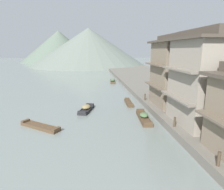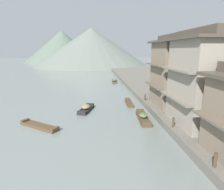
{
  "view_description": "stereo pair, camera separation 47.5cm",
  "coord_description": "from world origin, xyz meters",
  "px_view_note": "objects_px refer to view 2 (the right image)",
  "views": [
    {
      "loc": [
        0.4,
        -3.93,
        7.62
      ],
      "look_at": [
        3.29,
        21.34,
        1.7
      ],
      "focal_mm": 30.88,
      "sensor_mm": 36.0,
      "label": 1
    },
    {
      "loc": [
        0.87,
        -3.98,
        7.62
      ],
      "look_at": [
        3.29,
        21.34,
        1.7
      ],
      "focal_mm": 30.88,
      "sensor_mm": 36.0,
      "label": 2
    }
  ],
  "objects_px": {
    "house_waterfront_second": "(201,79)",
    "mooring_post_dock_mid": "(173,122)",
    "boat_moored_second": "(39,126)",
    "house_waterfront_tall": "(175,72)",
    "mooring_post_dock_far": "(145,97)",
    "boat_moored_far": "(86,108)",
    "boat_moored_third": "(143,117)",
    "mooring_post_dock_near": "(215,160)",
    "boat_moored_nearest": "(129,103)",
    "boat_midriver_drifting": "(114,81)"
  },
  "relations": [
    {
      "from": "boat_midriver_drifting",
      "to": "house_waterfront_second",
      "type": "bearing_deg",
      "value": -80.92
    },
    {
      "from": "boat_moored_second",
      "to": "house_waterfront_tall",
      "type": "xyz_separation_m",
      "value": [
        15.69,
        4.3,
        4.88
      ]
    },
    {
      "from": "house_waterfront_tall",
      "to": "house_waterfront_second",
      "type": "bearing_deg",
      "value": -92.79
    },
    {
      "from": "house_waterfront_tall",
      "to": "mooring_post_dock_near",
      "type": "distance_m",
      "value": 14.24
    },
    {
      "from": "mooring_post_dock_near",
      "to": "mooring_post_dock_mid",
      "type": "bearing_deg",
      "value": 90.0
    },
    {
      "from": "mooring_post_dock_near",
      "to": "house_waterfront_second",
      "type": "bearing_deg",
      "value": 69.18
    },
    {
      "from": "house_waterfront_tall",
      "to": "mooring_post_dock_near",
      "type": "bearing_deg",
      "value": -102.41
    },
    {
      "from": "boat_moored_nearest",
      "to": "mooring_post_dock_mid",
      "type": "xyz_separation_m",
      "value": [
        2.15,
        -10.56,
        1.02
      ]
    },
    {
      "from": "boat_moored_far",
      "to": "house_waterfront_tall",
      "type": "xyz_separation_m",
      "value": [
        11.18,
        -0.79,
        4.71
      ]
    },
    {
      "from": "boat_moored_third",
      "to": "mooring_post_dock_far",
      "type": "height_order",
      "value": "mooring_post_dock_far"
    },
    {
      "from": "boat_moored_nearest",
      "to": "boat_midriver_drifting",
      "type": "bearing_deg",
      "value": 89.97
    },
    {
      "from": "boat_midriver_drifting",
      "to": "mooring_post_dock_far",
      "type": "bearing_deg",
      "value": -84.11
    },
    {
      "from": "boat_moored_third",
      "to": "mooring_post_dock_near",
      "type": "height_order",
      "value": "mooring_post_dock_near"
    },
    {
      "from": "boat_moored_third",
      "to": "boat_moored_far",
      "type": "height_order",
      "value": "boat_moored_far"
    },
    {
      "from": "house_waterfront_second",
      "to": "mooring_post_dock_far",
      "type": "bearing_deg",
      "value": 106.08
    },
    {
      "from": "boat_midriver_drifting",
      "to": "house_waterfront_tall",
      "type": "relative_size",
      "value": 0.64
    },
    {
      "from": "boat_midriver_drifting",
      "to": "mooring_post_dock_mid",
      "type": "relative_size",
      "value": 6.0
    },
    {
      "from": "house_waterfront_tall",
      "to": "mooring_post_dock_far",
      "type": "distance_m",
      "value": 5.52
    },
    {
      "from": "house_waterfront_tall",
      "to": "mooring_post_dock_far",
      "type": "relative_size",
      "value": 9.42
    },
    {
      "from": "boat_moored_nearest",
      "to": "house_waterfront_tall",
      "type": "height_order",
      "value": "house_waterfront_tall"
    },
    {
      "from": "boat_moored_second",
      "to": "house_waterfront_second",
      "type": "distance_m",
      "value": 16.28
    },
    {
      "from": "boat_moored_nearest",
      "to": "house_waterfront_second",
      "type": "relative_size",
      "value": 0.44
    },
    {
      "from": "mooring_post_dock_near",
      "to": "boat_moored_nearest",
      "type": "bearing_deg",
      "value": 97.28
    },
    {
      "from": "boat_moored_third",
      "to": "house_waterfront_tall",
      "type": "bearing_deg",
      "value": 33.71
    },
    {
      "from": "boat_moored_nearest",
      "to": "boat_moored_far",
      "type": "xyz_separation_m",
      "value": [
        -6.08,
        -2.63,
        0.15
      ]
    },
    {
      "from": "boat_moored_third",
      "to": "mooring_post_dock_near",
      "type": "xyz_separation_m",
      "value": [
        1.75,
        -10.26,
        0.91
      ]
    },
    {
      "from": "boat_moored_third",
      "to": "house_waterfront_tall",
      "type": "relative_size",
      "value": 0.54
    },
    {
      "from": "boat_midriver_drifting",
      "to": "mooring_post_dock_mid",
      "type": "xyz_separation_m",
      "value": [
        2.14,
        -30.5,
        0.93
      ]
    },
    {
      "from": "boat_moored_nearest",
      "to": "mooring_post_dock_near",
      "type": "bearing_deg",
      "value": -82.72
    },
    {
      "from": "boat_moored_second",
      "to": "mooring_post_dock_far",
      "type": "relative_size",
      "value": 4.75
    },
    {
      "from": "boat_moored_third",
      "to": "house_waterfront_tall",
      "type": "distance_m",
      "value": 7.38
    },
    {
      "from": "boat_moored_far",
      "to": "house_waterfront_second",
      "type": "relative_size",
      "value": 0.45
    },
    {
      "from": "boat_moored_second",
      "to": "boat_moored_third",
      "type": "relative_size",
      "value": 0.93
    },
    {
      "from": "boat_moored_nearest",
      "to": "house_waterfront_tall",
      "type": "distance_m",
      "value": 7.82
    },
    {
      "from": "boat_moored_second",
      "to": "house_waterfront_second",
      "type": "bearing_deg",
      "value": -8.07
    },
    {
      "from": "house_waterfront_second",
      "to": "mooring_post_dock_far",
      "type": "distance_m",
      "value": 10.25
    },
    {
      "from": "boat_moored_third",
      "to": "boat_moored_far",
      "type": "bearing_deg",
      "value": 148.77
    },
    {
      "from": "boat_moored_third",
      "to": "house_waterfront_second",
      "type": "relative_size",
      "value": 0.54
    },
    {
      "from": "boat_moored_nearest",
      "to": "boat_moored_far",
      "type": "relative_size",
      "value": 0.97
    },
    {
      "from": "house_waterfront_second",
      "to": "mooring_post_dock_mid",
      "type": "xyz_separation_m",
      "value": [
        -2.63,
        -0.67,
        -3.84
      ]
    },
    {
      "from": "boat_moored_second",
      "to": "house_waterfront_tall",
      "type": "height_order",
      "value": "house_waterfront_tall"
    },
    {
      "from": "boat_moored_third",
      "to": "boat_moored_far",
      "type": "distance_m",
      "value": 7.57
    },
    {
      "from": "house_waterfront_second",
      "to": "mooring_post_dock_mid",
      "type": "relative_size",
      "value": 9.31
    },
    {
      "from": "boat_midriver_drifting",
      "to": "mooring_post_dock_near",
      "type": "xyz_separation_m",
      "value": [
        2.14,
        -36.75,
        0.93
      ]
    },
    {
      "from": "boat_moored_third",
      "to": "house_waterfront_tall",
      "type": "xyz_separation_m",
      "value": [
        4.7,
        3.14,
        4.74
      ]
    },
    {
      "from": "boat_midriver_drifting",
      "to": "mooring_post_dock_mid",
      "type": "distance_m",
      "value": 30.59
    },
    {
      "from": "boat_moored_second",
      "to": "house_waterfront_tall",
      "type": "bearing_deg",
      "value": 15.31
    },
    {
      "from": "boat_moored_nearest",
      "to": "boat_moored_second",
      "type": "relative_size",
      "value": 0.87
    },
    {
      "from": "mooring_post_dock_near",
      "to": "boat_moored_far",
      "type": "bearing_deg",
      "value": 120.12
    },
    {
      "from": "house_waterfront_tall",
      "to": "mooring_post_dock_mid",
      "type": "xyz_separation_m",
      "value": [
        -2.95,
        -7.15,
        -3.84
      ]
    }
  ]
}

